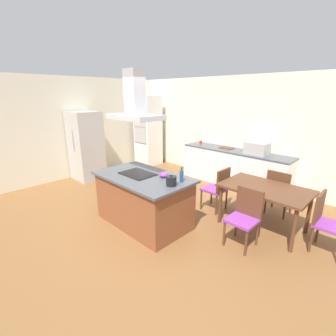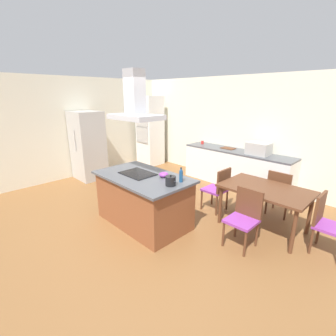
# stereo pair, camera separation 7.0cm
# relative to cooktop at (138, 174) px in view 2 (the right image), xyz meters

# --- Properties ---
(ground) EXTENTS (16.00, 16.00, 0.00)m
(ground) POSITION_rel_cooktop_xyz_m (0.14, 1.50, -0.91)
(ground) COLOR brown
(wall_back) EXTENTS (7.20, 0.10, 2.70)m
(wall_back) POSITION_rel_cooktop_xyz_m (0.14, 3.25, 0.44)
(wall_back) COLOR silver
(wall_back) RESTS_ON ground
(wall_left) EXTENTS (0.10, 8.80, 2.70)m
(wall_left) POSITION_rel_cooktop_xyz_m (-3.31, 1.00, 0.44)
(wall_left) COLOR silver
(wall_left) RESTS_ON ground
(kitchen_island) EXTENTS (1.72, 1.02, 0.90)m
(kitchen_island) POSITION_rel_cooktop_xyz_m (0.14, 0.00, -0.45)
(kitchen_island) COLOR brown
(kitchen_island) RESTS_ON ground
(cooktop) EXTENTS (0.60, 0.44, 0.01)m
(cooktop) POSITION_rel_cooktop_xyz_m (0.00, 0.00, 0.00)
(cooktop) COLOR black
(cooktop) RESTS_ON kitchen_island
(tea_kettle) EXTENTS (0.21, 0.16, 0.18)m
(tea_kettle) POSITION_rel_cooktop_xyz_m (0.81, 0.01, 0.07)
(tea_kettle) COLOR black
(tea_kettle) RESTS_ON kitchen_island
(olive_oil_bottle) EXTENTS (0.06, 0.06, 0.24)m
(olive_oil_bottle) POSITION_rel_cooktop_xyz_m (0.81, 0.24, 0.10)
(olive_oil_bottle) COLOR navy
(olive_oil_bottle) RESTS_ON kitchen_island
(mixing_bowl) EXTENTS (0.16, 0.16, 0.09)m
(mixing_bowl) POSITION_rel_cooktop_xyz_m (0.45, 0.21, 0.04)
(mixing_bowl) COLOR purple
(mixing_bowl) RESTS_ON kitchen_island
(back_counter) EXTENTS (2.79, 0.62, 0.90)m
(back_counter) POSITION_rel_cooktop_xyz_m (0.28, 2.88, -0.46)
(back_counter) COLOR white
(back_counter) RESTS_ON ground
(countertop_microwave) EXTENTS (0.50, 0.38, 0.28)m
(countertop_microwave) POSITION_rel_cooktop_xyz_m (0.83, 2.88, 0.13)
(countertop_microwave) COLOR #B2AFAA
(countertop_microwave) RESTS_ON back_counter
(coffee_mug_red) EXTENTS (0.08, 0.08, 0.09)m
(coffee_mug_red) POSITION_rel_cooktop_xyz_m (-0.83, 2.93, 0.04)
(coffee_mug_red) COLOR red
(coffee_mug_red) RESTS_ON back_counter
(cutting_board) EXTENTS (0.34, 0.24, 0.02)m
(cutting_board) POSITION_rel_cooktop_xyz_m (0.00, 2.93, 0.00)
(cutting_board) COLOR #59331E
(cutting_board) RESTS_ON back_counter
(wall_oven_stack) EXTENTS (0.70, 0.66, 2.20)m
(wall_oven_stack) POSITION_rel_cooktop_xyz_m (-2.76, 2.65, 0.20)
(wall_oven_stack) COLOR white
(wall_oven_stack) RESTS_ON ground
(refrigerator) EXTENTS (0.80, 0.73, 1.82)m
(refrigerator) POSITION_rel_cooktop_xyz_m (-2.84, 0.50, 0.00)
(refrigerator) COLOR #B2AFAA
(refrigerator) RESTS_ON ground
(dining_table) EXTENTS (1.40, 0.90, 0.75)m
(dining_table) POSITION_rel_cooktop_xyz_m (1.73, 1.34, -0.24)
(dining_table) COLOR #59331E
(dining_table) RESTS_ON ground
(chair_at_left_end) EXTENTS (0.42, 0.42, 0.89)m
(chair_at_left_end) POSITION_rel_cooktop_xyz_m (0.82, 1.34, -0.40)
(chair_at_left_end) COLOR purple
(chair_at_left_end) RESTS_ON ground
(chair_at_right_end) EXTENTS (0.42, 0.42, 0.89)m
(chair_at_right_end) POSITION_rel_cooktop_xyz_m (2.65, 1.34, -0.40)
(chair_at_right_end) COLOR purple
(chair_at_right_end) RESTS_ON ground
(chair_facing_island) EXTENTS (0.42, 0.42, 0.89)m
(chair_facing_island) POSITION_rel_cooktop_xyz_m (1.73, 0.67, -0.40)
(chair_facing_island) COLOR purple
(chair_facing_island) RESTS_ON ground
(chair_facing_back_wall) EXTENTS (0.42, 0.42, 0.89)m
(chair_facing_back_wall) POSITION_rel_cooktop_xyz_m (1.73, 2.00, -0.40)
(chair_facing_back_wall) COLOR purple
(chair_facing_back_wall) RESTS_ON ground
(range_hood) EXTENTS (0.90, 0.55, 0.78)m
(range_hood) POSITION_rel_cooktop_xyz_m (0.00, 0.00, 1.20)
(range_hood) COLOR #ADADB2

